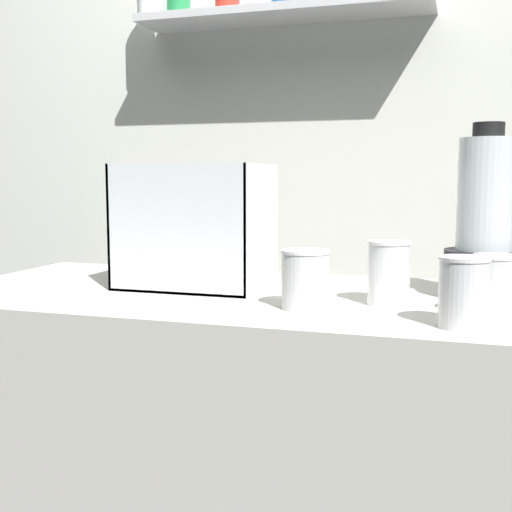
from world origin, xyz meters
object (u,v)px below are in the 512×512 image
(juice_cup_orange_middle, at_px, (463,297))
(juice_cup_carrot_right, at_px, (496,289))
(blender_pitcher, at_px, (485,230))
(juice_cup_beet_far_left, at_px, (305,282))
(carrot_display_bin, at_px, (198,247))
(juice_cup_orange_left, at_px, (389,277))

(juice_cup_orange_middle, relative_size, juice_cup_carrot_right, 1.07)
(blender_pitcher, distance_m, juice_cup_beet_far_left, 0.40)
(carrot_display_bin, bearing_deg, juice_cup_beet_far_left, -31.65)
(blender_pitcher, height_order, juice_cup_carrot_right, blender_pitcher)
(carrot_display_bin, relative_size, juice_cup_carrot_right, 2.87)
(juice_cup_orange_middle, bearing_deg, blender_pitcher, 82.80)
(juice_cup_orange_left, bearing_deg, juice_cup_beet_far_left, -149.66)
(carrot_display_bin, bearing_deg, juice_cup_orange_left, -12.21)
(juice_cup_orange_left, bearing_deg, blender_pitcher, 36.99)
(juice_cup_orange_left, xyz_separation_m, juice_cup_orange_middle, (0.14, -0.16, -0.00))
(juice_cup_beet_far_left, height_order, juice_cup_carrot_right, juice_cup_beet_far_left)
(blender_pitcher, relative_size, juice_cup_orange_left, 2.85)
(carrot_display_bin, height_order, blender_pitcher, blender_pitcher)
(blender_pitcher, distance_m, juice_cup_carrot_right, 0.21)
(juice_cup_carrot_right, bearing_deg, juice_cup_beet_far_left, -174.18)
(juice_cup_beet_far_left, relative_size, juice_cup_orange_middle, 0.95)
(blender_pitcher, relative_size, juice_cup_orange_middle, 3.01)
(blender_pitcher, height_order, juice_cup_orange_left, blender_pitcher)
(juice_cup_carrot_right, bearing_deg, juice_cup_orange_left, 165.29)
(juice_cup_beet_far_left, height_order, juice_cup_orange_left, juice_cup_orange_left)
(juice_cup_beet_far_left, relative_size, juice_cup_orange_left, 0.90)
(carrot_display_bin, distance_m, blender_pitcher, 0.62)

